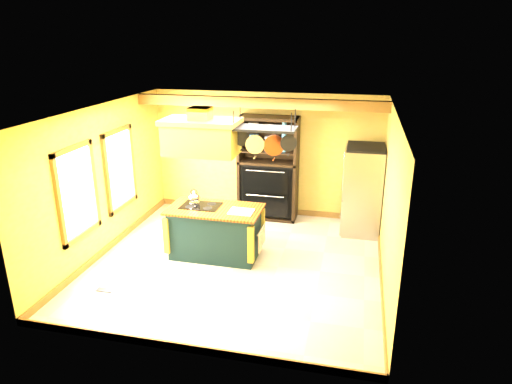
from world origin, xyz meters
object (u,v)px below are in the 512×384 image
at_px(kitchen_island, 215,231).
at_px(hutch, 268,179).
at_px(range_hood, 201,135).
at_px(pot_rack, 265,134).
at_px(refrigerator, 362,192).

height_order(kitchen_island, hutch, hutch).
relative_size(range_hood, pot_rack, 1.19).
bearing_deg(refrigerator, pot_rack, -134.35).
height_order(range_hood, refrigerator, range_hood).
relative_size(range_hood, hutch, 0.59).
distance_m(pot_rack, refrigerator, 2.77).
bearing_deg(range_hood, kitchen_island, 0.25).
relative_size(range_hood, refrigerator, 0.75).
height_order(range_hood, pot_rack, same).
xyz_separation_m(kitchen_island, hutch, (0.57, 2.05, 0.40)).
xyz_separation_m(pot_rack, refrigerator, (1.65, 1.69, -1.45)).
xyz_separation_m(refrigerator, hutch, (-1.99, 0.36, 0.02)).
bearing_deg(pot_rack, kitchen_island, -179.87).
relative_size(kitchen_island, hutch, 0.75).
bearing_deg(hutch, refrigerator, -10.15).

